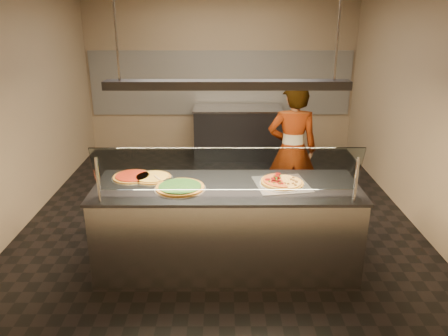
{
  "coord_description": "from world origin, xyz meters",
  "views": [
    {
      "loc": [
        0.03,
        -5.28,
        2.62
      ],
      "look_at": [
        0.05,
        -0.91,
        1.02
      ],
      "focal_mm": 35.0,
      "sensor_mm": 36.0,
      "label": 1
    }
  ],
  "objects_px": {
    "pizza_tomato": "(133,176)",
    "pizza_spatula": "(163,179)",
    "half_pizza_sausage": "(292,182)",
    "worker": "(292,150)",
    "pizza_cheese": "(153,177)",
    "prep_table": "(238,132)",
    "half_pizza_pepperoni": "(272,181)",
    "sneeze_guard": "(227,170)",
    "perforated_tray": "(282,184)",
    "heat_lamp_housing": "(227,85)",
    "serving_counter": "(227,226)",
    "pizza_spinach": "(180,187)"
  },
  "relations": [
    {
      "from": "half_pizza_pepperoni",
      "to": "worker",
      "type": "relative_size",
      "value": 0.26
    },
    {
      "from": "sneeze_guard",
      "to": "perforated_tray",
      "type": "bearing_deg",
      "value": 33.53
    },
    {
      "from": "half_pizza_sausage",
      "to": "sneeze_guard",
      "type": "bearing_deg",
      "value": -151.15
    },
    {
      "from": "half_pizza_pepperoni",
      "to": "half_pizza_sausage",
      "type": "relative_size",
      "value": 1.0
    },
    {
      "from": "heat_lamp_housing",
      "to": "prep_table",
      "type": "bearing_deg",
      "value": 86.37
    },
    {
      "from": "half_pizza_pepperoni",
      "to": "pizza_spatula",
      "type": "relative_size",
      "value": 1.74
    },
    {
      "from": "perforated_tray",
      "to": "half_pizza_sausage",
      "type": "xyz_separation_m",
      "value": [
        0.11,
        -0.0,
        0.02
      ]
    },
    {
      "from": "pizza_cheese",
      "to": "pizza_spatula",
      "type": "relative_size",
      "value": 1.6
    },
    {
      "from": "perforated_tray",
      "to": "pizza_cheese",
      "type": "bearing_deg",
      "value": 172.95
    },
    {
      "from": "half_pizza_sausage",
      "to": "pizza_spatula",
      "type": "distance_m",
      "value": 1.34
    },
    {
      "from": "pizza_spatula",
      "to": "heat_lamp_housing",
      "type": "distance_m",
      "value": 1.2
    },
    {
      "from": "perforated_tray",
      "to": "pizza_spinach",
      "type": "relative_size",
      "value": 1.15
    },
    {
      "from": "worker",
      "to": "sneeze_guard",
      "type": "bearing_deg",
      "value": 64.09
    },
    {
      "from": "sneeze_guard",
      "to": "pizza_cheese",
      "type": "bearing_deg",
      "value": 145.39
    },
    {
      "from": "half_pizza_sausage",
      "to": "prep_table",
      "type": "distance_m",
      "value": 3.76
    },
    {
      "from": "pizza_spinach",
      "to": "pizza_cheese",
      "type": "bearing_deg",
      "value": 138.55
    },
    {
      "from": "serving_counter",
      "to": "half_pizza_sausage",
      "type": "relative_size",
      "value": 5.86
    },
    {
      "from": "perforated_tray",
      "to": "pizza_tomato",
      "type": "bearing_deg",
      "value": 172.86
    },
    {
      "from": "pizza_cheese",
      "to": "prep_table",
      "type": "relative_size",
      "value": 0.26
    },
    {
      "from": "pizza_tomato",
      "to": "heat_lamp_housing",
      "type": "relative_size",
      "value": 0.19
    },
    {
      "from": "pizza_spinach",
      "to": "half_pizza_pepperoni",
      "type": "bearing_deg",
      "value": 6.91
    },
    {
      "from": "sneeze_guard",
      "to": "half_pizza_sausage",
      "type": "relative_size",
      "value": 5.34
    },
    {
      "from": "perforated_tray",
      "to": "pizza_cheese",
      "type": "relative_size",
      "value": 1.41
    },
    {
      "from": "pizza_spatula",
      "to": "worker",
      "type": "bearing_deg",
      "value": 38.27
    },
    {
      "from": "sneeze_guard",
      "to": "half_pizza_pepperoni",
      "type": "height_order",
      "value": "sneeze_guard"
    },
    {
      "from": "pizza_tomato",
      "to": "prep_table",
      "type": "xyz_separation_m",
      "value": [
        1.24,
        3.51,
        -0.48
      ]
    },
    {
      "from": "sneeze_guard",
      "to": "worker",
      "type": "distance_m",
      "value": 1.91
    },
    {
      "from": "pizza_cheese",
      "to": "worker",
      "type": "bearing_deg",
      "value": 34.4
    },
    {
      "from": "half_pizza_sausage",
      "to": "worker",
      "type": "bearing_deg",
      "value": 81.41
    },
    {
      "from": "serving_counter",
      "to": "pizza_cheese",
      "type": "bearing_deg",
      "value": 165.88
    },
    {
      "from": "serving_counter",
      "to": "perforated_tray",
      "type": "height_order",
      "value": "perforated_tray"
    },
    {
      "from": "worker",
      "to": "pizza_tomato",
      "type": "bearing_deg",
      "value": 32.04
    },
    {
      "from": "half_pizza_sausage",
      "to": "pizza_cheese",
      "type": "relative_size",
      "value": 1.09
    },
    {
      "from": "pizza_tomato",
      "to": "prep_table",
      "type": "relative_size",
      "value": 0.27
    },
    {
      "from": "sneeze_guard",
      "to": "pizza_spinach",
      "type": "relative_size",
      "value": 4.74
    },
    {
      "from": "pizza_spinach",
      "to": "prep_table",
      "type": "relative_size",
      "value": 0.32
    },
    {
      "from": "heat_lamp_housing",
      "to": "half_pizza_pepperoni",
      "type": "bearing_deg",
      "value": 3.82
    },
    {
      "from": "half_pizza_sausage",
      "to": "serving_counter",
      "type": "bearing_deg",
      "value": -177.75
    },
    {
      "from": "worker",
      "to": "heat_lamp_housing",
      "type": "distance_m",
      "value": 1.91
    },
    {
      "from": "pizza_spatula",
      "to": "perforated_tray",
      "type": "bearing_deg",
      "value": -4.03
    },
    {
      "from": "half_pizza_pepperoni",
      "to": "pizza_tomato",
      "type": "xyz_separation_m",
      "value": [
        -1.46,
        0.2,
        -0.02
      ]
    },
    {
      "from": "pizza_spatula",
      "to": "pizza_spinach",
      "type": "bearing_deg",
      "value": -44.89
    },
    {
      "from": "worker",
      "to": "serving_counter",
      "type": "bearing_deg",
      "value": 58.36
    },
    {
      "from": "heat_lamp_housing",
      "to": "sneeze_guard",
      "type": "bearing_deg",
      "value": -90.0
    },
    {
      "from": "serving_counter",
      "to": "half_pizza_pepperoni",
      "type": "relative_size",
      "value": 5.86
    },
    {
      "from": "perforated_tray",
      "to": "pizza_spatula",
      "type": "distance_m",
      "value": 1.23
    },
    {
      "from": "heat_lamp_housing",
      "to": "pizza_cheese",
      "type": "bearing_deg",
      "value": 165.88
    },
    {
      "from": "pizza_cheese",
      "to": "pizza_tomato",
      "type": "xyz_separation_m",
      "value": [
        -0.22,
        0.03,
        0.0
      ]
    },
    {
      "from": "prep_table",
      "to": "pizza_tomato",
      "type": "bearing_deg",
      "value": -109.43
    },
    {
      "from": "pizza_tomato",
      "to": "pizza_spatula",
      "type": "relative_size",
      "value": 1.65
    }
  ]
}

